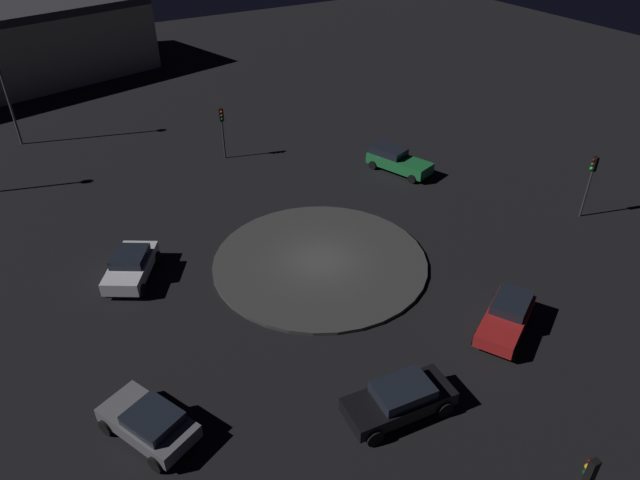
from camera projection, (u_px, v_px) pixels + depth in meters
ground_plane at (320, 263)px, 31.50m from camera, size 118.54×118.54×0.00m
roundabout_island at (320, 261)px, 31.45m from camera, size 11.66×11.66×0.19m
car_white at (131, 265)px, 29.96m from camera, size 4.39×3.71×1.50m
car_grey at (149, 422)px, 21.68m from camera, size 4.29×3.31×1.38m
car_green at (397, 160)px, 40.39m from camera, size 4.89×3.12×1.54m
car_red at (507, 317)px, 26.62m from camera, size 3.54×4.49×1.43m
car_black at (400, 399)px, 22.56m from camera, size 2.38×4.55×1.46m
traffic_light_south at (591, 175)px, 34.04m from camera, size 0.34×0.38×4.01m
traffic_light_east at (222, 123)px, 41.06m from camera, size 0.36×0.31×3.78m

